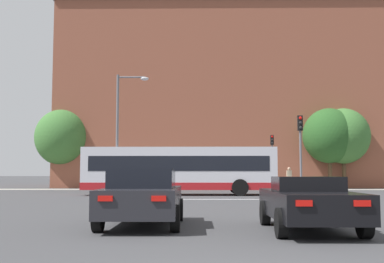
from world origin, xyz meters
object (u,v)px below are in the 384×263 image
object	(u,v)px
traffic_light_far_right	(272,153)
pedestrian_waiting	(289,176)
traffic_light_near_right	(301,143)
street_lamp_junction	(123,122)
bus_crossing_lead	(179,170)
car_saloon_left	(143,197)
car_roadster_right	(309,203)

from	to	relation	value
traffic_light_far_right	pedestrian_waiting	distance (m)	2.58
traffic_light_near_right	street_lamp_junction	world-z (taller)	street_lamp_junction
traffic_light_far_right	street_lamp_junction	size ratio (longest dim) A/B	0.60
bus_crossing_lead	pedestrian_waiting	size ratio (longest dim) A/B	6.41
traffic_light_far_right	traffic_light_near_right	distance (m)	13.82
car_saloon_left	pedestrian_waiting	xyz separation A→B (m)	(8.95, 27.66, 0.34)
bus_crossing_lead	traffic_light_far_right	size ratio (longest dim) A/B	2.65
car_roadster_right	street_lamp_junction	bearing A→B (deg)	112.84
car_roadster_right	street_lamp_junction	xyz separation A→B (m)	(-7.25, 17.45, 3.81)
bus_crossing_lead	traffic_light_near_right	distance (m)	8.10
street_lamp_junction	pedestrian_waiting	bearing A→B (deg)	42.68
car_roadster_right	traffic_light_near_right	size ratio (longest dim) A/B	0.97
bus_crossing_lead	traffic_light_near_right	xyz separation A→B (m)	(6.60, -4.48, 1.38)
traffic_light_far_right	car_roadster_right	bearing A→B (deg)	-96.94
car_roadster_right	traffic_light_far_right	distance (m)	28.05
car_saloon_left	street_lamp_junction	distance (m)	17.17
street_lamp_junction	pedestrian_waiting	world-z (taller)	street_lamp_junction
car_roadster_right	street_lamp_junction	size ratio (longest dim) A/B	0.58
street_lamp_junction	pedestrian_waiting	xyz separation A→B (m)	(12.14, 11.20, -3.38)
car_saloon_left	traffic_light_far_right	bearing A→B (deg)	74.08
bus_crossing_lead	street_lamp_junction	world-z (taller)	street_lamp_junction
street_lamp_junction	pedestrian_waiting	distance (m)	16.86
bus_crossing_lead	car_saloon_left	bearing A→B (deg)	179.23
traffic_light_far_right	pedestrian_waiting	xyz separation A→B (m)	(1.52, 0.90, -1.88)
car_roadster_right	traffic_light_far_right	size ratio (longest dim) A/B	0.96
car_roadster_right	pedestrian_waiting	size ratio (longest dim) A/B	2.32
traffic_light_far_right	traffic_light_near_right	bearing A→B (deg)	-92.49
car_saloon_left	pedestrian_waiting	size ratio (longest dim) A/B	2.33
car_roadster_right	traffic_light_far_right	world-z (taller)	traffic_light_far_right
car_roadster_right	traffic_light_far_right	xyz separation A→B (m)	(3.38, 27.75, 2.31)
pedestrian_waiting	car_saloon_left	bearing A→B (deg)	-114.79
car_roadster_right	pedestrian_waiting	world-z (taller)	pedestrian_waiting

